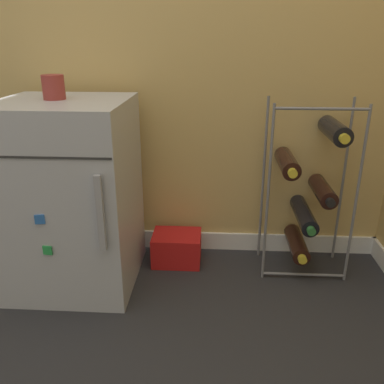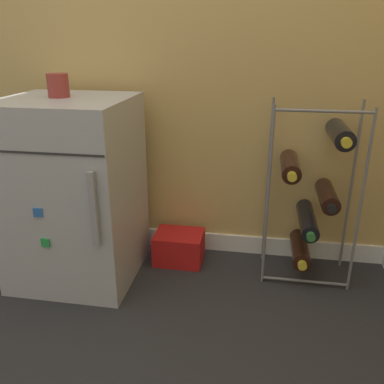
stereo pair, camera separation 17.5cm
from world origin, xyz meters
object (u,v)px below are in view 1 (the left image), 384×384
(mini_fridge, at_px, (71,196))
(soda_box, at_px, (177,248))
(wine_rack, at_px, (309,190))
(fridge_top_cup, at_px, (53,87))

(mini_fridge, relative_size, soda_box, 3.48)
(mini_fridge, bearing_deg, wine_rack, 8.23)
(mini_fridge, bearing_deg, fridge_top_cup, 149.44)
(mini_fridge, xyz_separation_m, wine_rack, (1.02, 0.15, -0.00))
(soda_box, bearing_deg, mini_fridge, -158.74)
(mini_fridge, distance_m, wine_rack, 1.03)
(mini_fridge, height_order, soda_box, mini_fridge)
(wine_rack, distance_m, fridge_top_cup, 1.15)
(mini_fridge, bearing_deg, soda_box, 21.26)
(soda_box, distance_m, fridge_top_cup, 0.91)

